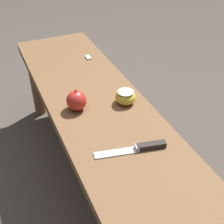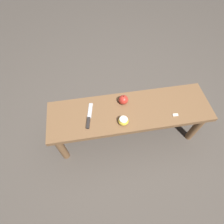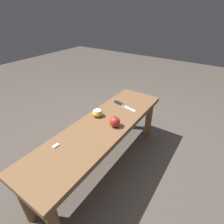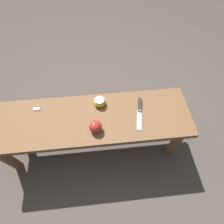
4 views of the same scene
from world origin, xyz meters
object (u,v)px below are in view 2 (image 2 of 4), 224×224
object	(u,v)px
wooden_bench	(129,115)
knife	(89,119)
apple_cut	(123,121)
apple_whole	(123,100)

from	to	relation	value
wooden_bench	knife	world-z (taller)	knife
wooden_bench	apple_cut	distance (m)	0.17
apple_whole	apple_cut	world-z (taller)	apple_whole
knife	apple_whole	distance (m)	0.34
wooden_bench	apple_whole	xyz separation A→B (m)	(-0.04, 0.09, 0.12)
apple_whole	apple_cut	xyz separation A→B (m)	(-0.04, -0.20, -0.01)
apple_cut	wooden_bench	bearing A→B (deg)	52.80
knife	apple_cut	distance (m)	0.28
wooden_bench	knife	bearing A→B (deg)	-174.35
wooden_bench	knife	size ratio (longest dim) A/B	5.57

